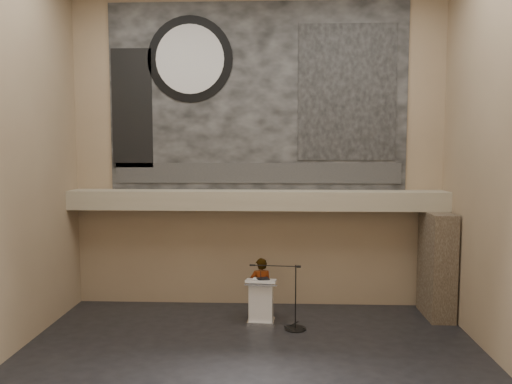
{
  "coord_description": "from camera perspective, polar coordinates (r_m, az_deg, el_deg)",
  "views": [
    {
      "loc": [
        0.52,
        -9.59,
        4.36
      ],
      "look_at": [
        0.0,
        3.2,
        3.2
      ],
      "focal_mm": 35.0,
      "sensor_mm": 36.0,
      "label": 1
    }
  ],
  "objects": [
    {
      "name": "banner",
      "position": [
        13.64,
        0.13,
        10.82
      ],
      "size": [
        8.0,
        0.05,
        5.0
      ],
      "primitive_type": "cube",
      "color": "black",
      "rests_on": "wall_back"
    },
    {
      "name": "banner_clock_rim",
      "position": [
        13.92,
        -7.55,
        14.81
      ],
      "size": [
        2.3,
        0.02,
        2.3
      ],
      "primitive_type": "cylinder",
      "rotation": [
        1.57,
        0.0,
        0.0
      ],
      "color": "black",
      "rests_on": "banner"
    },
    {
      "name": "speaker_person",
      "position": [
        12.9,
        0.55,
        -10.93
      ],
      "size": [
        0.61,
        0.45,
        1.56
      ],
      "primitive_type": "imported",
      "rotation": [
        0.0,
        0.0,
        3.28
      ],
      "color": "silver",
      "rests_on": "floor"
    },
    {
      "name": "soffit",
      "position": [
        13.27,
        0.07,
        -0.92
      ],
      "size": [
        10.0,
        0.8,
        0.5
      ],
      "primitive_type": "cube",
      "color": "gray",
      "rests_on": "wall_back"
    },
    {
      "name": "floor",
      "position": [
        10.55,
        -0.75,
        -19.24
      ],
      "size": [
        10.0,
        10.0,
        0.0
      ],
      "primitive_type": "plane",
      "color": "black",
      "rests_on": "ground"
    },
    {
      "name": "banner_building_print",
      "position": [
        13.72,
        10.39,
        11.12
      ],
      "size": [
        2.6,
        0.02,
        3.6
      ],
      "primitive_type": "cube",
      "color": "black",
      "rests_on": "banner"
    },
    {
      "name": "binder",
      "position": [
        12.46,
        0.82,
        -9.91
      ],
      "size": [
        0.34,
        0.31,
        0.04
      ],
      "primitive_type": "cube",
      "rotation": [
        0.0,
        0.0,
        0.43
      ],
      "color": "black",
      "rests_on": "lectern"
    },
    {
      "name": "banner_text_strip",
      "position": [
        13.55,
        0.13,
        2.17
      ],
      "size": [
        7.76,
        0.02,
        0.55
      ],
      "primitive_type": "cube",
      "color": "#2B2B2B",
      "rests_on": "banner"
    },
    {
      "name": "banner_brick_print",
      "position": [
        14.12,
        -13.99,
        9.25
      ],
      "size": [
        1.1,
        0.02,
        3.2
      ],
      "primitive_type": "cube",
      "color": "black",
      "rests_on": "banner"
    },
    {
      "name": "banner_clock_face",
      "position": [
        13.9,
        -7.57,
        14.83
      ],
      "size": [
        1.84,
        0.02,
        1.84
      ],
      "primitive_type": "cylinder",
      "rotation": [
        1.57,
        0.0,
        0.0
      ],
      "color": "silver",
      "rests_on": "banner"
    },
    {
      "name": "wall_back",
      "position": [
        13.6,
        0.14,
        4.71
      ],
      "size": [
        10.0,
        0.02,
        8.5
      ],
      "primitive_type": "cube",
      "color": "#8C7458",
      "rests_on": "floor"
    },
    {
      "name": "stone_pier",
      "position": [
        13.72,
        19.97,
        -7.81
      ],
      "size": [
        0.6,
        1.4,
        2.7
      ],
      "primitive_type": "cube",
      "color": "#3F3326",
      "rests_on": "floor"
    },
    {
      "name": "mic_stand",
      "position": [
        12.36,
        4.36,
        -14.35
      ],
      "size": [
        1.35,
        0.52,
        1.57
      ],
      "rotation": [
        0.0,
        0.0,
        -0.08
      ],
      "color": "black",
      "rests_on": "floor"
    },
    {
      "name": "wall_front",
      "position": [
        5.61,
        -3.01,
        4.07
      ],
      "size": [
        10.0,
        0.02,
        8.5
      ],
      "primitive_type": "cube",
      "color": "#8C7458",
      "rests_on": "floor"
    },
    {
      "name": "lectern",
      "position": [
        12.63,
        0.58,
        -12.37
      ],
      "size": [
        0.77,
        0.58,
        1.14
      ],
      "rotation": [
        0.0,
        0.0,
        -0.07
      ],
      "color": "silver",
      "rests_on": "floor"
    },
    {
      "name": "sprinkler_right",
      "position": [
        13.32,
        8.26,
        -2.17
      ],
      "size": [
        0.04,
        0.04,
        0.06
      ],
      "primitive_type": "cylinder",
      "color": "#B2893D",
      "rests_on": "soffit"
    },
    {
      "name": "sprinkler_left",
      "position": [
        13.42,
        -6.79,
        -2.1
      ],
      "size": [
        0.04,
        0.04,
        0.06
      ],
      "primitive_type": "cylinder",
      "color": "#B2893D",
      "rests_on": "soffit"
    },
    {
      "name": "papers",
      "position": [
        12.48,
        0.15,
        -9.95
      ],
      "size": [
        0.26,
        0.34,
        0.0
      ],
      "primitive_type": "cube",
      "rotation": [
        0.0,
        0.0,
        -0.07
      ],
      "color": "silver",
      "rests_on": "lectern"
    }
  ]
}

